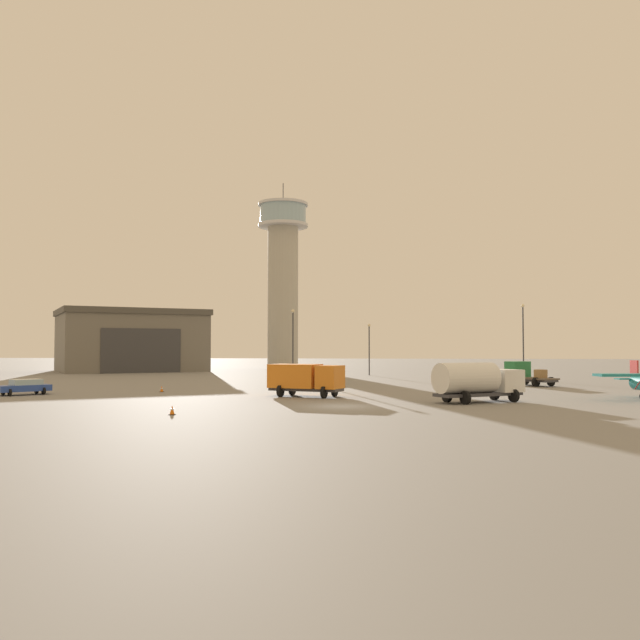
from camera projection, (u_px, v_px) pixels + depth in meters
ground_plane at (341, 406)px, 46.48m from camera, size 400.00×400.00×0.00m
control_tower at (283, 274)px, 128.52m from camera, size 9.82×9.82×36.59m
hangar at (131, 341)px, 115.77m from camera, size 30.69×29.23×10.74m
truck_box_orange at (305, 378)px, 55.61m from camera, size 6.64×4.42×2.74m
truck_fuel_tanker_white at (476, 380)px, 49.71m from camera, size 7.29×5.86×3.03m
truck_flatbed_green at (525, 374)px, 72.24m from camera, size 5.20×6.16×2.61m
car_blue at (24, 386)px, 57.60m from camera, size 4.17×4.49×1.37m
car_silver at (324, 378)px, 74.26m from camera, size 2.95×4.44×1.37m
light_post_west at (293, 338)px, 87.69m from camera, size 0.44×0.44×9.29m
light_post_east at (369, 344)px, 98.38m from camera, size 0.44×0.44×7.75m
light_post_north at (523, 335)px, 85.40m from camera, size 0.44×0.44×9.86m
traffic_cone_near_left at (162, 389)px, 61.28m from camera, size 0.36×0.36×0.57m
traffic_cone_near_right at (172, 410)px, 40.54m from camera, size 0.36×0.36×0.59m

